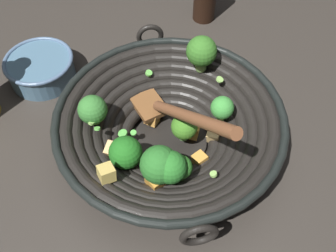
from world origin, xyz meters
The scene contains 3 objects.
ground_plane centered at (0.00, 0.00, 0.00)m, with size 4.00×4.00×0.00m, color #332D28.
wok centered at (0.00, 0.00, 0.06)m, with size 0.39×0.41×0.21m.
prep_bowl centered at (0.13, -0.28, 0.03)m, with size 0.14×0.14×0.05m.
Camera 1 is at (0.21, 0.33, 0.56)m, focal length 40.53 mm.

